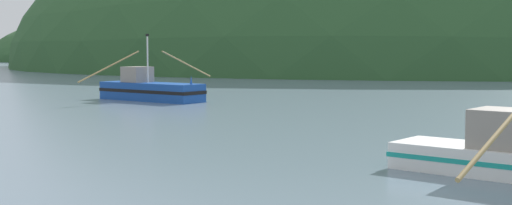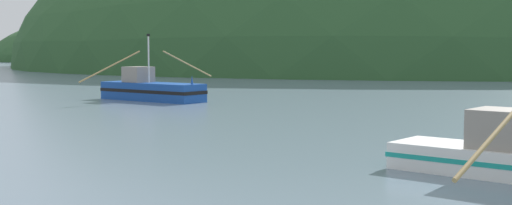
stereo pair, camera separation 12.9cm
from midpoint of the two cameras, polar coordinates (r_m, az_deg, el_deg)
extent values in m
ellipsoid|color=#2D562D|center=(166.24, 13.69, 3.02)|extent=(193.65, 154.92, 84.37)
ellipsoid|color=#2D562D|center=(248.59, -8.88, 3.56)|extent=(119.33, 95.47, 37.12)
cylinder|color=#997F4C|center=(18.10, 20.62, -1.43)|extent=(3.66, 5.40, 2.24)
cube|color=#19479E|center=(53.79, -9.04, 0.93)|extent=(9.42, 7.18, 1.43)
cube|color=black|center=(53.79, -9.04, 1.00)|extent=(9.52, 7.25, 0.26)
cone|color=#19479E|center=(50.65, -5.64, 1.94)|extent=(0.28, 0.28, 0.70)
cube|color=gray|center=(54.88, -10.19, 2.38)|extent=(2.62, 2.66, 1.25)
cylinder|color=silver|center=(53.95, -9.33, 3.64)|extent=(0.12, 0.12, 3.67)
cube|color=black|center=(53.96, -9.35, 5.72)|extent=(0.32, 0.22, 0.20)
cylinder|color=#997F4C|center=(56.65, -5.99, 3.28)|extent=(3.18, 5.03, 2.31)
cylinder|color=#997F4C|center=(50.93, -12.48, 3.05)|extent=(3.18, 5.03, 2.31)
camera|label=1|loc=(0.06, -90.11, -0.01)|focal=46.75mm
camera|label=2|loc=(0.06, 89.89, 0.01)|focal=46.75mm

